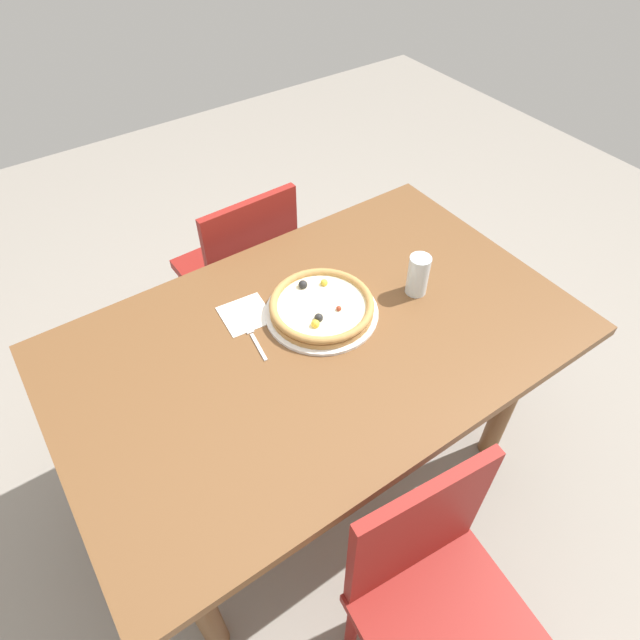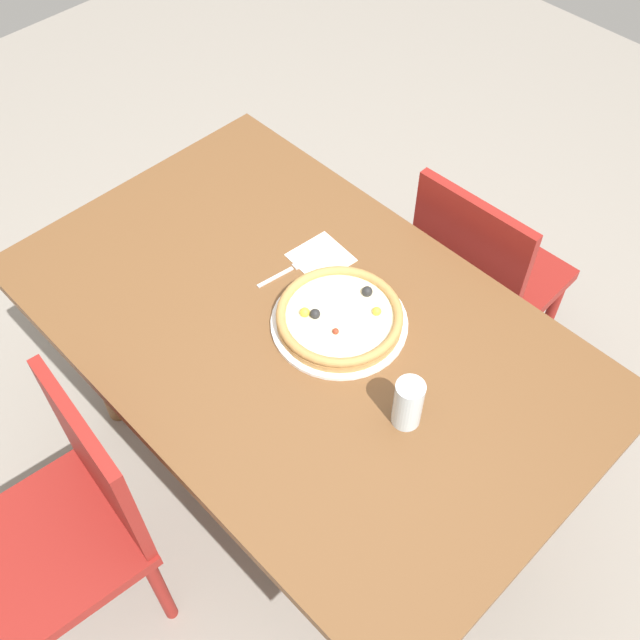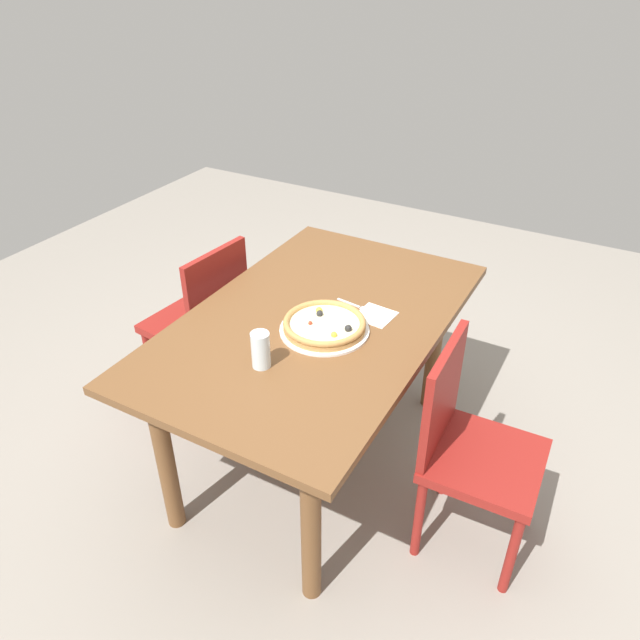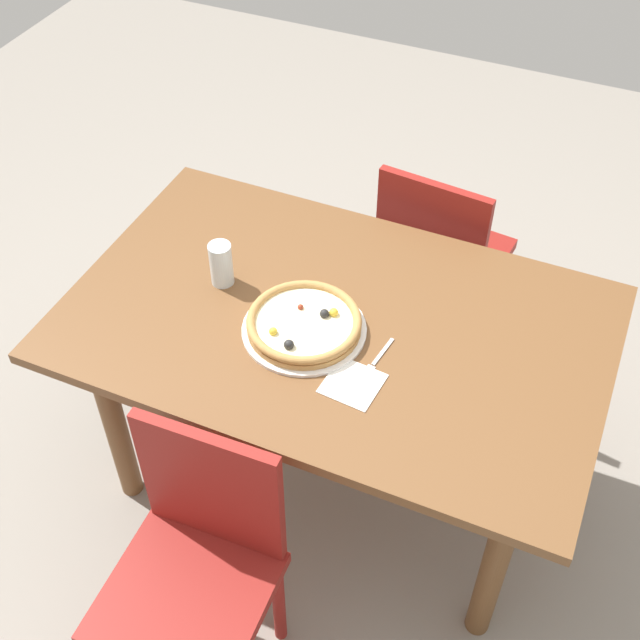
{
  "view_description": "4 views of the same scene",
  "coord_description": "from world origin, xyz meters",
  "px_view_note": "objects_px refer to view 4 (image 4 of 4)",
  "views": [
    {
      "loc": [
        -0.59,
        -0.87,
        1.92
      ],
      "look_at": [
        0.03,
        0.04,
        0.77
      ],
      "focal_mm": 30.41,
      "sensor_mm": 36.0,
      "label": 1
    },
    {
      "loc": [
        0.85,
        -0.76,
        2.22
      ],
      "look_at": [
        0.03,
        0.04,
        0.77
      ],
      "focal_mm": 41.96,
      "sensor_mm": 36.0,
      "label": 2
    },
    {
      "loc": [
        1.72,
        0.97,
        2.01
      ],
      "look_at": [
        0.03,
        0.04,
        0.77
      ],
      "focal_mm": 33.56,
      "sensor_mm": 36.0,
      "label": 3
    },
    {
      "loc": [
        -0.6,
        1.5,
        2.38
      ],
      "look_at": [
        0.03,
        0.04,
        0.77
      ],
      "focal_mm": 46.58,
      "sensor_mm": 36.0,
      "label": 4
    }
  ],
  "objects_px": {
    "dining_table": "(335,345)",
    "drinking_glass": "(221,264)",
    "chair_far": "(196,565)",
    "plate": "(304,329)",
    "pizza": "(304,323)",
    "chair_near": "(439,258)",
    "fork": "(375,362)",
    "napkin": "(353,383)"
  },
  "relations": [
    {
      "from": "dining_table",
      "to": "pizza",
      "type": "xyz_separation_m",
      "value": [
        0.06,
        0.07,
        0.13
      ]
    },
    {
      "from": "chair_near",
      "to": "dining_table",
      "type": "bearing_deg",
      "value": -93.53
    },
    {
      "from": "chair_near",
      "to": "napkin",
      "type": "distance_m",
      "value": 0.92
    },
    {
      "from": "pizza",
      "to": "napkin",
      "type": "bearing_deg",
      "value": 147.29
    },
    {
      "from": "chair_far",
      "to": "plate",
      "type": "height_order",
      "value": "chair_far"
    },
    {
      "from": "chair_near",
      "to": "drinking_glass",
      "type": "bearing_deg",
      "value": -119.45
    },
    {
      "from": "chair_near",
      "to": "pizza",
      "type": "distance_m",
      "value": 0.84
    },
    {
      "from": "chair_far",
      "to": "drinking_glass",
      "type": "distance_m",
      "value": 0.82
    },
    {
      "from": "fork",
      "to": "dining_table",
      "type": "bearing_deg",
      "value": -115.54
    },
    {
      "from": "dining_table",
      "to": "fork",
      "type": "relative_size",
      "value": 9.05
    },
    {
      "from": "pizza",
      "to": "drinking_glass",
      "type": "distance_m",
      "value": 0.31
    },
    {
      "from": "dining_table",
      "to": "drinking_glass",
      "type": "xyz_separation_m",
      "value": [
        0.36,
        -0.01,
        0.17
      ]
    },
    {
      "from": "chair_far",
      "to": "fork",
      "type": "height_order",
      "value": "chair_far"
    },
    {
      "from": "dining_table",
      "to": "pizza",
      "type": "height_order",
      "value": "pizza"
    },
    {
      "from": "plate",
      "to": "drinking_glass",
      "type": "bearing_deg",
      "value": -16.29
    },
    {
      "from": "chair_far",
      "to": "drinking_glass",
      "type": "xyz_separation_m",
      "value": [
        0.27,
        -0.7,
        0.35
      ]
    },
    {
      "from": "chair_far",
      "to": "plate",
      "type": "relative_size",
      "value": 2.52
    },
    {
      "from": "dining_table",
      "to": "chair_far",
      "type": "bearing_deg",
      "value": 82.55
    },
    {
      "from": "chair_near",
      "to": "pizza",
      "type": "xyz_separation_m",
      "value": [
        0.17,
        0.76,
        0.31
      ]
    },
    {
      "from": "chair_far",
      "to": "pizza",
      "type": "relative_size",
      "value": 2.75
    },
    {
      "from": "drinking_glass",
      "to": "napkin",
      "type": "bearing_deg",
      "value": 156.74
    },
    {
      "from": "plate",
      "to": "napkin",
      "type": "bearing_deg",
      "value": 147.27
    },
    {
      "from": "dining_table",
      "to": "napkin",
      "type": "relative_size",
      "value": 10.7
    },
    {
      "from": "chair_near",
      "to": "pizza",
      "type": "relative_size",
      "value": 2.75
    },
    {
      "from": "chair_far",
      "to": "pizza",
      "type": "bearing_deg",
      "value": -94.26
    },
    {
      "from": "chair_far",
      "to": "drinking_glass",
      "type": "height_order",
      "value": "drinking_glass"
    },
    {
      "from": "dining_table",
      "to": "fork",
      "type": "bearing_deg",
      "value": 146.39
    },
    {
      "from": "chair_near",
      "to": "napkin",
      "type": "bearing_deg",
      "value": -83.04
    },
    {
      "from": "dining_table",
      "to": "chair_far",
      "type": "relative_size",
      "value": 1.74
    },
    {
      "from": "chair_far",
      "to": "fork",
      "type": "bearing_deg",
      "value": -114.78
    },
    {
      "from": "chair_far",
      "to": "napkin",
      "type": "height_order",
      "value": "chair_far"
    },
    {
      "from": "dining_table",
      "to": "chair_far",
      "type": "height_order",
      "value": "chair_far"
    },
    {
      "from": "chair_far",
      "to": "fork",
      "type": "relative_size",
      "value": 5.21
    },
    {
      "from": "fork",
      "to": "drinking_glass",
      "type": "relative_size",
      "value": 1.23
    },
    {
      "from": "dining_table",
      "to": "plate",
      "type": "relative_size",
      "value": 4.38
    },
    {
      "from": "chair_far",
      "to": "fork",
      "type": "xyz_separation_m",
      "value": [
        -0.25,
        -0.58,
        0.28
      ]
    },
    {
      "from": "dining_table",
      "to": "pizza",
      "type": "relative_size",
      "value": 4.77
    },
    {
      "from": "drinking_glass",
      "to": "pizza",
      "type": "bearing_deg",
      "value": 163.68
    },
    {
      "from": "fork",
      "to": "drinking_glass",
      "type": "xyz_separation_m",
      "value": [
        0.52,
        -0.12,
        0.07
      ]
    },
    {
      "from": "chair_far",
      "to": "pizza",
      "type": "distance_m",
      "value": 0.68
    },
    {
      "from": "pizza",
      "to": "fork",
      "type": "relative_size",
      "value": 1.9
    },
    {
      "from": "dining_table",
      "to": "napkin",
      "type": "xyz_separation_m",
      "value": [
        -0.13,
        0.2,
        0.11
      ]
    }
  ]
}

